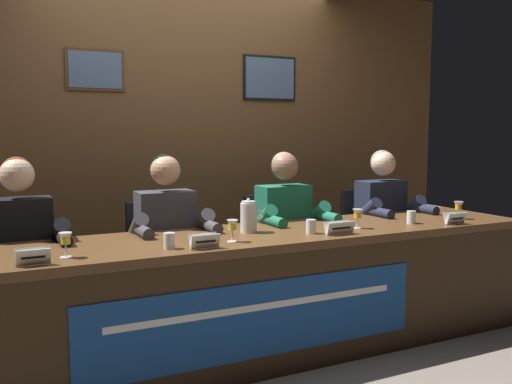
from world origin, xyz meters
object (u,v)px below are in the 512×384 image
at_px(nameplate_far_right, 455,218).
at_px(juice_glass_far_right, 458,207).
at_px(chair_far_right, 370,248).
at_px(juice_glass_center_right, 357,215).
at_px(panelist_far_left, 21,248).
at_px(nameplate_center_left, 205,241).
at_px(water_cup_center_right, 311,227).
at_px(chair_center_right, 275,258).
at_px(conference_table, 264,275).
at_px(chair_far_left, 21,287).
at_px(nameplate_far_left, 33,257).
at_px(panelist_far_right, 387,217).
at_px(panelist_center_left, 169,236).
at_px(water_cup_center_left, 169,242).
at_px(chair_center_left, 161,271).
at_px(water_cup_far_right, 411,218).
at_px(water_pitcher_central, 249,217).
at_px(juice_glass_far_left, 66,240).
at_px(juice_glass_center_left, 232,227).
at_px(nameplate_center_right, 340,228).
at_px(panelist_center_right, 289,226).

bearing_deg(nameplate_far_right, juice_glass_far_right, 38.79).
bearing_deg(chair_far_right, juice_glass_center_right, -132.91).
distance_m(panelist_far_left, nameplate_center_left, 1.07).
bearing_deg(water_cup_center_right, chair_center_right, 78.84).
distance_m(conference_table, chair_far_left, 1.46).
bearing_deg(nameplate_far_left, panelist_far_left, 91.89).
distance_m(chair_far_right, panelist_far_right, 0.34).
relative_size(panelist_center_left, water_cup_center_left, 14.38).
height_order(chair_center_left, juice_glass_center_right, chair_center_left).
bearing_deg(panelist_far_right, conference_table, -159.98).
height_order(panelist_center_left, panelist_far_right, same).
relative_size(chair_center_left, water_cup_far_right, 10.53).
xyz_separation_m(juice_glass_center_right, water_pitcher_central, (-0.68, 0.18, 0.01)).
height_order(juice_glass_far_left, chair_far_right, chair_far_right).
distance_m(juice_glass_center_right, water_cup_far_right, 0.44).
height_order(nameplate_far_left, chair_far_right, chair_far_right).
bearing_deg(juice_glass_center_left, chair_far_right, 25.90).
relative_size(panelist_center_left, water_pitcher_central, 5.82).
bearing_deg(chair_far_right, water_pitcher_central, -158.68).
xyz_separation_m(nameplate_center_right, panelist_far_right, (0.87, 0.62, -0.08)).
xyz_separation_m(chair_center_right, nameplate_far_right, (0.90, -0.85, 0.36)).
height_order(juice_glass_far_left, nameplate_center_left, juice_glass_far_left).
relative_size(water_cup_center_left, panelist_center_right, 0.07).
bearing_deg(chair_center_right, panelist_center_left, -167.03).
height_order(nameplate_far_left, juice_glass_far_left, juice_glass_far_left).
height_order(chair_far_left, nameplate_far_left, chair_far_left).
bearing_deg(nameplate_center_right, water_pitcher_central, 146.88).
height_order(juice_glass_center_left, juice_glass_center_right, same).
distance_m(juice_glass_far_left, nameplate_far_right, 2.45).
distance_m(conference_table, chair_center_left, 0.80).
xyz_separation_m(panelist_center_left, water_cup_center_left, (-0.17, -0.57, 0.08)).
bearing_deg(panelist_far_right, nameplate_far_left, -166.02).
xyz_separation_m(panelist_center_right, juice_glass_far_right, (1.08, -0.50, 0.13)).
height_order(chair_center_left, water_cup_center_left, chair_center_left).
relative_size(chair_far_left, panelist_far_left, 0.73).
relative_size(chair_center_right, water_pitcher_central, 4.26).
relative_size(chair_center_left, chair_far_right, 1.00).
bearing_deg(nameplate_far_right, water_cup_center_right, 172.94).
bearing_deg(water_cup_far_right, nameplate_center_left, -174.78).
bearing_deg(nameplate_center_right, nameplate_center_left, -178.43).
height_order(chair_center_left, juice_glass_far_right, chair_center_left).
bearing_deg(nameplate_center_left, conference_table, 21.10).
bearing_deg(juice_glass_far_right, panelist_far_left, 169.96).
bearing_deg(nameplate_far_left, water_pitcher_central, 14.49).
xyz_separation_m(chair_far_left, water_pitcher_central, (1.27, -0.52, 0.41)).
relative_size(chair_far_right, water_cup_far_right, 10.53).
relative_size(panelist_center_left, juice_glass_far_right, 9.86).
bearing_deg(water_pitcher_central, conference_table, -80.92).
xyz_separation_m(nameplate_far_left, chair_center_left, (0.84, 0.84, -0.36)).
relative_size(chair_far_left, panelist_far_right, 0.73).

